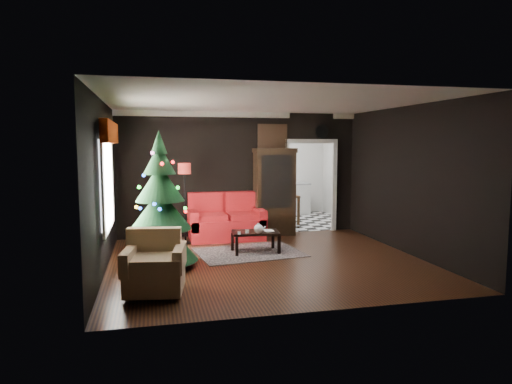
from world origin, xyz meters
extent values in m
plane|color=black|center=(0.00, 0.00, 0.00)|extent=(5.50, 5.50, 0.00)
plane|color=white|center=(0.00, 0.00, 2.80)|extent=(5.50, 5.50, 0.00)
plane|color=black|center=(0.00, 2.50, 1.40)|extent=(5.50, 0.00, 5.50)
plane|color=black|center=(0.00, -2.50, 1.40)|extent=(5.50, 0.00, 5.50)
plane|color=black|center=(-2.75, 0.00, 1.40)|extent=(0.00, 5.50, 5.50)
plane|color=black|center=(2.75, 0.00, 1.40)|extent=(0.00, 5.50, 5.50)
cube|color=white|center=(-2.71, 0.20, 1.45)|extent=(0.05, 1.60, 1.40)
cube|color=maroon|center=(-2.63, 0.20, 2.27)|extent=(0.12, 2.10, 0.35)
plane|color=white|center=(1.70, 4.00, 0.00)|extent=(3.00, 3.00, 0.00)
cube|color=white|center=(1.70, 5.45, 1.70)|extent=(0.70, 0.06, 0.70)
cube|color=#603E51|center=(-0.18, 0.69, 0.01)|extent=(2.11, 1.66, 0.01)
cylinder|color=silver|center=(-0.25, 0.57, 0.44)|extent=(0.08, 0.08, 0.06)
cylinder|color=white|center=(-0.42, 0.48, 0.44)|extent=(0.06, 0.06, 0.05)
imported|color=tan|center=(0.11, 0.65, 0.53)|extent=(0.17, 0.02, 0.23)
cylinder|color=white|center=(1.95, 2.45, 2.38)|extent=(0.32, 0.32, 0.06)
cube|color=#AE754E|center=(0.75, 2.46, 2.25)|extent=(0.62, 0.05, 0.52)
cube|color=silver|center=(1.70, 5.20, 0.45)|extent=(1.80, 0.60, 0.90)
camera|label=1|loc=(-1.99, -7.62, 2.07)|focal=31.69mm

